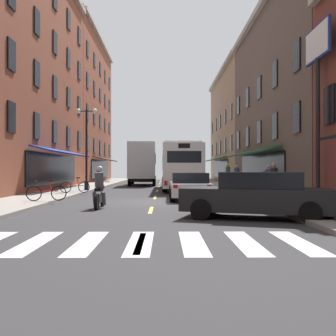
% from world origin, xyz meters
% --- Properties ---
extents(ground_plane, '(34.80, 80.00, 0.10)m').
position_xyz_m(ground_plane, '(0.00, 0.00, -0.05)').
color(ground_plane, '#333335').
extents(lane_centre_dashes, '(0.14, 73.90, 0.01)m').
position_xyz_m(lane_centre_dashes, '(0.00, -0.25, 0.00)').
color(lane_centre_dashes, '#DBCC4C').
rests_on(lane_centre_dashes, ground).
extents(crosswalk_near, '(7.10, 2.80, 0.01)m').
position_xyz_m(crosswalk_near, '(0.00, -10.00, 0.00)').
color(crosswalk_near, silver).
rests_on(crosswalk_near, ground).
extents(sidewalk_left, '(3.00, 80.00, 0.14)m').
position_xyz_m(sidewalk_left, '(-5.90, 0.00, 0.07)').
color(sidewalk_left, gray).
rests_on(sidewalk_left, ground).
extents(sidewalk_right, '(3.00, 80.00, 0.14)m').
position_xyz_m(sidewalk_right, '(5.90, 0.00, 0.07)').
color(sidewalk_right, gray).
rests_on(sidewalk_right, ground).
extents(billboard_sign, '(0.40, 2.53, 7.53)m').
position_xyz_m(billboard_sign, '(7.05, -1.54, 5.77)').
color(billboard_sign, black).
rests_on(billboard_sign, sidewalk_right).
extents(transit_bus, '(2.66, 11.77, 3.29)m').
position_xyz_m(transit_bus, '(1.68, 11.10, 1.72)').
color(transit_bus, silver).
rests_on(transit_bus, ground).
extents(box_truck, '(2.59, 7.48, 3.92)m').
position_xyz_m(box_truck, '(-1.56, 18.80, 2.01)').
color(box_truck, '#B21E19').
rests_on(box_truck, ground).
extents(sedan_near, '(4.85, 3.17, 1.44)m').
position_xyz_m(sedan_near, '(3.41, -6.03, 0.73)').
color(sedan_near, black).
rests_on(sedan_near, ground).
extents(sedan_mid, '(2.00, 4.35, 1.35)m').
position_xyz_m(sedan_mid, '(1.75, 1.40, 0.69)').
color(sedan_mid, silver).
rests_on(sedan_mid, ground).
extents(sedan_far, '(1.88, 4.52, 1.27)m').
position_xyz_m(sedan_far, '(-1.64, 30.67, 0.67)').
color(sedan_far, black).
rests_on(sedan_far, ground).
extents(motorcycle_rider, '(0.62, 2.07, 1.66)m').
position_xyz_m(motorcycle_rider, '(-2.04, -2.80, 0.71)').
color(motorcycle_rider, black).
rests_on(motorcycle_rider, ground).
extents(bicycle_near, '(1.68, 0.57, 0.91)m').
position_xyz_m(bicycle_near, '(-4.67, -0.94, 0.50)').
color(bicycle_near, black).
rests_on(bicycle_near, sidewalk_left).
extents(bicycle_mid, '(1.68, 0.55, 0.91)m').
position_xyz_m(bicycle_mid, '(-4.77, 4.92, 0.50)').
color(bicycle_mid, black).
rests_on(bicycle_mid, sidewalk_left).
extents(pedestrian_near, '(0.52, 0.45, 1.64)m').
position_xyz_m(pedestrian_near, '(6.21, 3.22, 1.01)').
color(pedestrian_near, maroon).
rests_on(pedestrian_near, sidewalk_right).
extents(pedestrian_mid, '(0.36, 0.36, 1.70)m').
position_xyz_m(pedestrian_mid, '(5.96, 1.26, 1.02)').
color(pedestrian_mid, '#33663F').
rests_on(pedestrian_mid, sidewalk_right).
extents(pedestrian_far, '(0.36, 0.36, 1.83)m').
position_xyz_m(pedestrian_far, '(5.49, 12.56, 1.09)').
color(pedestrian_far, maroon).
rests_on(pedestrian_far, sidewalk_right).
extents(pedestrian_rear, '(0.36, 0.36, 1.68)m').
position_xyz_m(pedestrian_rear, '(5.25, 7.51, 1.00)').
color(pedestrian_rear, black).
rests_on(pedestrian_rear, sidewalk_right).
extents(street_lamp_twin, '(1.42, 0.32, 5.41)m').
position_xyz_m(street_lamp_twin, '(-4.68, 7.91, 3.14)').
color(street_lamp_twin, black).
rests_on(street_lamp_twin, sidewalk_left).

